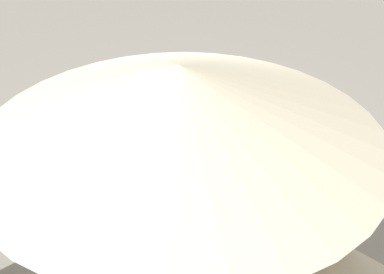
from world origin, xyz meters
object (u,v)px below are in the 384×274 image
object	(u,v)px
throw_pillow_2	(136,98)
throw_pillow_3	(127,110)
round_bed	(192,141)
patio_chair	(338,259)
patio_umbrella	(180,103)
throw_pillow_1	(161,88)
throw_pillow_0	(185,83)

from	to	relation	value
throw_pillow_2	throw_pillow_3	xyz separation A→B (m)	(-0.25, -0.25, 0.03)
round_bed	throw_pillow_2	bearing A→B (deg)	116.89
round_bed	patio_chair	xyz separation A→B (m)	(-0.20, -2.34, 0.26)
throw_pillow_3	round_bed	bearing A→B (deg)	-36.30
round_bed	patio_umbrella	xyz separation A→B (m)	(-1.38, -1.98, 1.81)
throw_pillow_3	patio_chair	bearing A→B (deg)	-81.96
round_bed	throw_pillow_1	distance (m)	0.80
round_bed	throw_pillow_3	size ratio (longest dim) A/B	4.45
throw_pillow_1	round_bed	bearing A→B (deg)	-89.91
patio_chair	throw_pillow_2	bearing A→B (deg)	-101.15
throw_pillow_2	patio_umbrella	bearing A→B (deg)	-111.29
throw_pillow_1	throw_pillow_3	xyz separation A→B (m)	(-0.59, -0.26, 0.00)
throw_pillow_0	throw_pillow_1	distance (m)	0.34
throw_pillow_0	throw_pillow_1	world-z (taller)	throw_pillow_1
round_bed	throw_pillow_0	xyz separation A→B (m)	(0.34, 0.67, 0.38)
throw_pillow_3	patio_chair	size ratio (longest dim) A/B	0.51
throw_pillow_0	patio_umbrella	size ratio (longest dim) A/B	0.22
throw_pillow_2	throw_pillow_0	bearing A→B (deg)	-1.17
throw_pillow_0	throw_pillow_2	distance (m)	0.68
throw_pillow_3	patio_umbrella	size ratio (longest dim) A/B	0.21
throw_pillow_3	throw_pillow_0	bearing A→B (deg)	14.08
throw_pillow_0	throw_pillow_2	bearing A→B (deg)	178.83
throw_pillow_1	throw_pillow_2	xyz separation A→B (m)	(-0.34, -0.02, -0.02)
patio_umbrella	throw_pillow_3	bearing A→B (deg)	71.86
round_bed	throw_pillow_0	distance (m)	0.84
throw_pillow_1	throw_pillow_2	bearing A→B (deg)	-176.91
throw_pillow_2	patio_umbrella	size ratio (longest dim) A/B	0.19
throw_pillow_0	throw_pillow_3	bearing A→B (deg)	-165.92
throw_pillow_3	patio_chair	world-z (taller)	patio_chair
throw_pillow_3	patio_chair	distance (m)	2.80
throw_pillow_0	patio_umbrella	xyz separation A→B (m)	(-1.72, -2.64, 1.43)
round_bed	throw_pillow_3	world-z (taller)	throw_pillow_3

